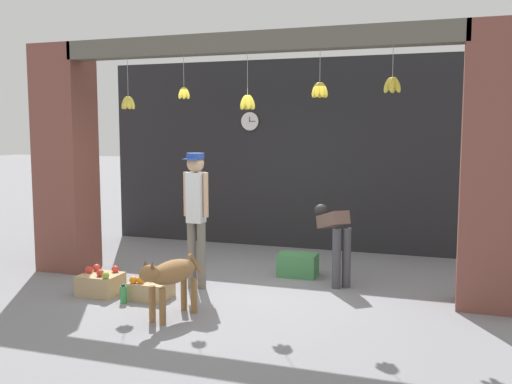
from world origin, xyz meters
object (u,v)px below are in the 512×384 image
(fruit_crate_oranges, at_px, (151,288))
(fruit_crate_apples, at_px, (101,283))
(produce_box_green, at_px, (298,265))
(shopkeeper, at_px, (196,209))
(wall_clock, at_px, (250,121))
(water_bottle, at_px, (123,294))
(worker_stooping, at_px, (335,234))
(dog, at_px, (171,276))

(fruit_crate_oranges, bearing_deg, fruit_crate_apples, -175.85)
(produce_box_green, bearing_deg, shopkeeper, -137.58)
(wall_clock, bearing_deg, fruit_crate_oranges, -91.33)
(fruit_crate_oranges, xyz_separation_m, water_bottle, (-0.21, -0.27, -0.02))
(worker_stooping, distance_m, fruit_crate_apples, 3.00)
(shopkeeper, xyz_separation_m, water_bottle, (-0.54, -0.85, -0.91))
(wall_clock, bearing_deg, worker_stooping, -47.15)
(worker_stooping, distance_m, fruit_crate_oranges, 2.41)
(wall_clock, bearing_deg, dog, -82.99)
(dog, bearing_deg, worker_stooping, 161.22)
(dog, height_order, shopkeeper, shopkeeper)
(dog, height_order, water_bottle, dog)
(fruit_crate_oranges, relative_size, water_bottle, 2.04)
(shopkeeper, height_order, fruit_crate_oranges, shopkeeper)
(fruit_crate_oranges, bearing_deg, water_bottle, -127.54)
(water_bottle, bearing_deg, worker_stooping, 36.74)
(produce_box_green, xyz_separation_m, water_bottle, (-1.61, -1.82, -0.05))
(worker_stooping, xyz_separation_m, produce_box_green, (-0.54, 0.22, -0.50))
(shopkeeper, xyz_separation_m, produce_box_green, (1.07, 0.98, -0.86))
(water_bottle, height_order, wall_clock, wall_clock)
(fruit_crate_apples, bearing_deg, worker_stooping, 27.89)
(wall_clock, bearing_deg, fruit_crate_apples, -102.40)
(shopkeeper, bearing_deg, produce_box_green, -133.70)
(dog, distance_m, produce_box_green, 2.30)
(dog, distance_m, wall_clock, 4.28)
(fruit_crate_oranges, distance_m, water_bottle, 0.34)
(worker_stooping, relative_size, produce_box_green, 1.91)
(worker_stooping, bearing_deg, dog, -163.46)
(dog, relative_size, water_bottle, 4.07)
(shopkeeper, distance_m, produce_box_green, 1.68)
(shopkeeper, xyz_separation_m, worker_stooping, (1.61, 0.76, -0.36))
(dog, xyz_separation_m, fruit_crate_oranges, (-0.56, 0.57, -0.34))
(worker_stooping, xyz_separation_m, water_bottle, (-2.15, -1.60, -0.56))
(produce_box_green, bearing_deg, wall_clock, 126.45)
(shopkeeper, xyz_separation_m, fruit_crate_oranges, (-0.33, -0.58, -0.90))
(fruit_crate_oranges, bearing_deg, dog, -45.62)
(shopkeeper, height_order, fruit_crate_apples, shopkeeper)
(shopkeeper, bearing_deg, worker_stooping, -150.91)
(shopkeeper, height_order, worker_stooping, shopkeeper)
(produce_box_green, distance_m, water_bottle, 2.43)
(dog, xyz_separation_m, fruit_crate_apples, (-1.23, 0.52, -0.32))
(produce_box_green, height_order, wall_clock, wall_clock)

